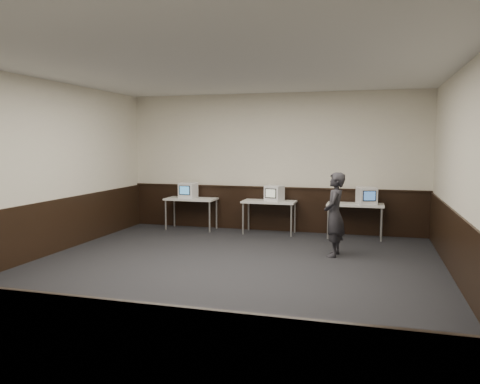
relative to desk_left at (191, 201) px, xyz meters
name	(u,v)px	position (x,y,z in m)	size (l,w,h in m)	color
floor	(220,276)	(1.90, -3.60, -0.68)	(8.00, 8.00, 0.00)	black
ceiling	(219,65)	(1.90, -3.60, 2.52)	(8.00, 8.00, 0.00)	white
back_wall	(273,163)	(1.90, 0.40, 0.92)	(7.00, 7.00, 0.00)	silver
front_wall	(39,209)	(1.90, -7.60, 0.92)	(7.00, 7.00, 0.00)	silver
left_wall	(26,170)	(-1.60, -3.60, 0.92)	(8.00, 8.00, 0.00)	silver
right_wall	(473,178)	(5.40, -3.60, 0.92)	(8.00, 8.00, 0.00)	silver
wainscot_back	(273,209)	(1.90, 0.38, -0.18)	(6.98, 0.04, 1.00)	black
wainscot_front	(47,360)	(1.90, -7.58, -0.18)	(6.98, 0.04, 1.00)	black
wainscot_left	(30,233)	(-1.58, -3.60, -0.18)	(0.04, 7.98, 1.00)	black
wainscot_right	(467,260)	(5.38, -3.60, -0.18)	(0.04, 7.98, 1.00)	black
wainscot_rail	(273,188)	(1.90, 0.36, 0.34)	(6.98, 0.06, 0.04)	black
desk_left	(191,201)	(0.00, 0.00, 0.00)	(1.20, 0.60, 0.75)	silver
desk_center	(269,204)	(1.90, 0.00, 0.00)	(1.20, 0.60, 0.75)	silver
desk_right	(355,207)	(3.80, 0.00, 0.00)	(1.20, 0.60, 0.75)	silver
emac_left	(188,190)	(-0.08, 0.02, 0.26)	(0.39, 0.41, 0.37)	white
emac_center	(274,193)	(2.02, -0.02, 0.25)	(0.44, 0.45, 0.36)	white
emac_right	(367,196)	(4.03, -0.05, 0.26)	(0.48, 0.49, 0.37)	white
person	(335,215)	(3.49, -1.78, 0.09)	(0.56, 0.37, 1.53)	#252429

